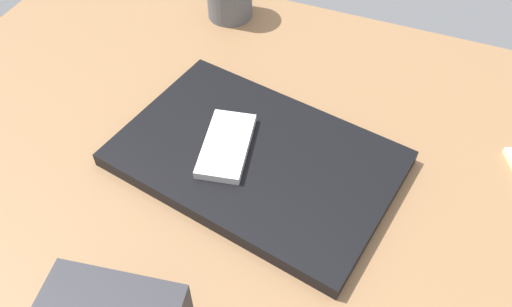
# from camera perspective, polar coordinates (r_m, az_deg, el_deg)

# --- Properties ---
(desk_surface) EXTENTS (1.20, 0.80, 0.03)m
(desk_surface) POSITION_cam_1_polar(r_m,az_deg,el_deg) (0.66, 4.34, -4.77)
(desk_surface) COLOR olive
(desk_surface) RESTS_ON ground
(laptop_closed) EXTENTS (0.39, 0.29, 0.02)m
(laptop_closed) POSITION_cam_1_polar(r_m,az_deg,el_deg) (0.67, -0.00, -0.55)
(laptop_closed) COLOR black
(laptop_closed) RESTS_ON desk_surface
(cell_phone_on_laptop) EXTENTS (0.08, 0.12, 0.01)m
(cell_phone_on_laptop) POSITION_cam_1_polar(r_m,az_deg,el_deg) (0.66, -3.30, 0.93)
(cell_phone_on_laptop) COLOR silver
(cell_phone_on_laptop) RESTS_ON laptop_closed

